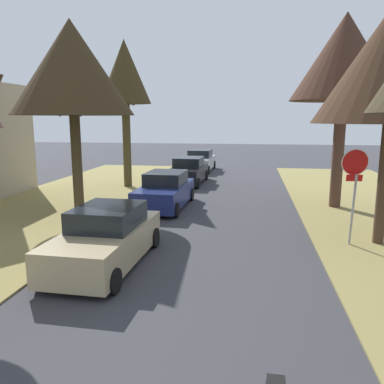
{
  "coord_description": "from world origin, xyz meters",
  "views": [
    {
      "loc": [
        1.6,
        -1.18,
        3.9
      ],
      "look_at": [
        -0.17,
        10.35,
        1.69
      ],
      "focal_mm": 36.35,
      "sensor_mm": 36.0,
      "label": 1
    }
  ],
  "objects_px": {
    "street_tree_left_mid_b": "(72,68)",
    "street_tree_left_far": "(125,74)",
    "parked_sedan_tan": "(106,238)",
    "parked_sedan_silver": "(200,161)",
    "stop_sign_far": "(354,176)",
    "parked_sedan_navy": "(165,191)",
    "parked_sedan_black": "(188,171)",
    "street_tree_right_far": "(345,58)"
  },
  "relations": [
    {
      "from": "street_tree_left_mid_b",
      "to": "street_tree_left_far",
      "type": "height_order",
      "value": "street_tree_left_far"
    },
    {
      "from": "parked_sedan_tan",
      "to": "street_tree_left_far",
      "type": "bearing_deg",
      "value": 105.24
    },
    {
      "from": "street_tree_left_far",
      "to": "parked_sedan_silver",
      "type": "relative_size",
      "value": 1.82
    },
    {
      "from": "stop_sign_far",
      "to": "parked_sedan_navy",
      "type": "height_order",
      "value": "stop_sign_far"
    },
    {
      "from": "parked_sedan_black",
      "to": "street_tree_right_far",
      "type": "bearing_deg",
      "value": -36.46
    },
    {
      "from": "parked_sedan_navy",
      "to": "parked_sedan_silver",
      "type": "relative_size",
      "value": 1.0
    },
    {
      "from": "street_tree_left_far",
      "to": "parked_sedan_tan",
      "type": "bearing_deg",
      "value": -74.76
    },
    {
      "from": "parked_sedan_tan",
      "to": "parked_sedan_black",
      "type": "bearing_deg",
      "value": 89.92
    },
    {
      "from": "parked_sedan_navy",
      "to": "street_tree_left_far",
      "type": "bearing_deg",
      "value": 124.38
    },
    {
      "from": "parked_sedan_tan",
      "to": "street_tree_left_mid_b",
      "type": "bearing_deg",
      "value": 121.34
    },
    {
      "from": "street_tree_left_far",
      "to": "parked_sedan_black",
      "type": "height_order",
      "value": "street_tree_left_far"
    },
    {
      "from": "street_tree_left_mid_b",
      "to": "parked_sedan_black",
      "type": "distance_m",
      "value": 10.31
    },
    {
      "from": "stop_sign_far",
      "to": "parked_sedan_black",
      "type": "height_order",
      "value": "stop_sign_far"
    },
    {
      "from": "stop_sign_far",
      "to": "parked_sedan_tan",
      "type": "height_order",
      "value": "stop_sign_far"
    },
    {
      "from": "street_tree_right_far",
      "to": "stop_sign_far",
      "type": "bearing_deg",
      "value": -96.57
    },
    {
      "from": "street_tree_left_mid_b",
      "to": "street_tree_left_far",
      "type": "relative_size",
      "value": 0.94
    },
    {
      "from": "stop_sign_far",
      "to": "street_tree_right_far",
      "type": "height_order",
      "value": "street_tree_right_far"
    },
    {
      "from": "stop_sign_far",
      "to": "street_tree_left_far",
      "type": "relative_size",
      "value": 0.37
    },
    {
      "from": "parked_sedan_navy",
      "to": "street_tree_left_mid_b",
      "type": "bearing_deg",
      "value": -151.67
    },
    {
      "from": "stop_sign_far",
      "to": "parked_sedan_navy",
      "type": "xyz_separation_m",
      "value": [
        -6.84,
        4.36,
        -1.46
      ]
    },
    {
      "from": "street_tree_left_mid_b",
      "to": "parked_sedan_navy",
      "type": "height_order",
      "value": "street_tree_left_mid_b"
    },
    {
      "from": "street_tree_right_far",
      "to": "street_tree_left_mid_b",
      "type": "relative_size",
      "value": 1.07
    },
    {
      "from": "stop_sign_far",
      "to": "parked_sedan_silver",
      "type": "height_order",
      "value": "stop_sign_far"
    },
    {
      "from": "stop_sign_far",
      "to": "parked_sedan_silver",
      "type": "bearing_deg",
      "value": 112.38
    },
    {
      "from": "parked_sedan_navy",
      "to": "parked_sedan_silver",
      "type": "xyz_separation_m",
      "value": [
        -0.1,
        12.49,
        0.0
      ]
    },
    {
      "from": "street_tree_left_mid_b",
      "to": "parked_sedan_tan",
      "type": "height_order",
      "value": "street_tree_left_mid_b"
    },
    {
      "from": "street_tree_right_far",
      "to": "parked_sedan_tan",
      "type": "relative_size",
      "value": 1.83
    },
    {
      "from": "parked_sedan_tan",
      "to": "stop_sign_far",
      "type": "bearing_deg",
      "value": 20.8
    },
    {
      "from": "street_tree_left_mid_b",
      "to": "parked_sedan_black",
      "type": "bearing_deg",
      "value": 69.08
    },
    {
      "from": "stop_sign_far",
      "to": "parked_sedan_tan",
      "type": "distance_m",
      "value": 7.52
    },
    {
      "from": "street_tree_right_far",
      "to": "parked_sedan_tan",
      "type": "bearing_deg",
      "value": -133.0
    },
    {
      "from": "stop_sign_far",
      "to": "street_tree_left_far",
      "type": "distance_m",
      "value": 14.21
    },
    {
      "from": "street_tree_left_mid_b",
      "to": "parked_sedan_silver",
      "type": "height_order",
      "value": "street_tree_left_mid_b"
    },
    {
      "from": "parked_sedan_silver",
      "to": "stop_sign_far",
      "type": "bearing_deg",
      "value": -67.62
    },
    {
      "from": "street_tree_left_far",
      "to": "parked_sedan_silver",
      "type": "bearing_deg",
      "value": 67.77
    },
    {
      "from": "street_tree_right_far",
      "to": "parked_sedan_navy",
      "type": "distance_m",
      "value": 9.41
    },
    {
      "from": "street_tree_right_far",
      "to": "street_tree_left_mid_b",
      "type": "xyz_separation_m",
      "value": [
        -10.71,
        -2.84,
        -0.54
      ]
    },
    {
      "from": "street_tree_left_mid_b",
      "to": "parked_sedan_tan",
      "type": "bearing_deg",
      "value": -58.66
    },
    {
      "from": "street_tree_right_far",
      "to": "street_tree_left_far",
      "type": "relative_size",
      "value": 1.01
    },
    {
      "from": "parked_sedan_tan",
      "to": "parked_sedan_black",
      "type": "height_order",
      "value": "same"
    },
    {
      "from": "parked_sedan_tan",
      "to": "parked_sedan_silver",
      "type": "height_order",
      "value": "same"
    },
    {
      "from": "parked_sedan_black",
      "to": "parked_sedan_tan",
      "type": "bearing_deg",
      "value": -90.08
    }
  ]
}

